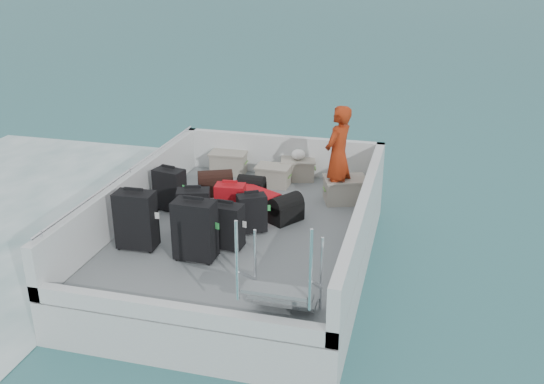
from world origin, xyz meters
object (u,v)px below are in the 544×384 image
(suitcase_6, at_px, (226,227))
(suitcase_8, at_px, (250,202))
(suitcase_4, at_px, (194,212))
(crate_0, at_px, (229,163))
(suitcase_0, at_px, (136,221))
(suitcase_5, at_px, (230,204))
(suitcase_7, at_px, (252,214))
(suitcase_3, at_px, (195,231))
(crate_3, at_px, (345,191))
(crate_1, at_px, (273,177))
(crate_2, at_px, (298,170))
(passenger, at_px, (338,156))
(suitcase_2, at_px, (170,190))

(suitcase_6, bearing_deg, suitcase_8, 96.28)
(suitcase_4, height_order, crate_0, suitcase_4)
(suitcase_0, distance_m, crate_0, 3.15)
(suitcase_5, relative_size, suitcase_6, 0.95)
(suitcase_4, xyz_separation_m, suitcase_7, (0.78, 0.25, -0.05))
(suitcase_3, relative_size, crate_3, 1.30)
(suitcase_3, height_order, suitcase_4, suitcase_3)
(suitcase_0, height_order, crate_1, suitcase_0)
(crate_2, distance_m, passenger, 1.36)
(suitcase_2, bearing_deg, suitcase_7, -6.07)
(crate_1, bearing_deg, suitcase_7, -84.85)
(suitcase_3, height_order, crate_3, suitcase_3)
(suitcase_7, bearing_deg, suitcase_6, -138.71)
(crate_0, bearing_deg, suitcase_6, -72.22)
(suitcase_3, distance_m, crate_0, 3.29)
(suitcase_3, distance_m, crate_1, 2.85)
(crate_1, bearing_deg, suitcase_2, -132.56)
(crate_0, bearing_deg, suitcase_3, -79.07)
(suitcase_2, xyz_separation_m, suitcase_7, (1.46, -0.46, -0.04))
(suitcase_6, relative_size, crate_0, 1.03)
(suitcase_3, xyz_separation_m, passenger, (1.48, 2.35, 0.39))
(suitcase_4, xyz_separation_m, suitcase_6, (0.58, -0.30, -0.02))
(suitcase_4, bearing_deg, crate_0, 80.03)
(suitcase_4, relative_size, suitcase_8, 0.81)
(suitcase_4, relative_size, crate_2, 1.19)
(suitcase_7, height_order, crate_2, suitcase_7)
(crate_2, bearing_deg, crate_1, -129.88)
(suitcase_6, distance_m, crate_2, 2.86)
(suitcase_5, xyz_separation_m, suitcase_8, (0.17, 0.45, -0.14))
(suitcase_3, xyz_separation_m, crate_3, (1.60, 2.41, -0.22))
(crate_0, xyz_separation_m, crate_2, (1.28, 0.00, -0.02))
(crate_3, bearing_deg, suitcase_5, -141.34)
(suitcase_8, bearing_deg, suitcase_7, -133.12)
(suitcase_2, xyz_separation_m, crate_1, (1.29, 1.40, -0.17))
(suitcase_2, height_order, suitcase_4, suitcase_4)
(suitcase_3, distance_m, suitcase_7, 1.07)
(suitcase_3, distance_m, suitcase_6, 0.50)
(suitcase_0, xyz_separation_m, suitcase_2, (-0.10, 1.32, -0.07))
(suitcase_5, distance_m, crate_1, 1.64)
(suitcase_5, bearing_deg, suitcase_6, -82.14)
(suitcase_5, height_order, suitcase_7, suitcase_5)
(suitcase_4, bearing_deg, crate_2, 52.02)
(suitcase_4, bearing_deg, passenger, 25.50)
(passenger, bearing_deg, suitcase_8, -38.24)
(suitcase_4, height_order, suitcase_8, suitcase_4)
(suitcase_2, bearing_deg, suitcase_4, -34.85)
(suitcase_6, bearing_deg, suitcase_4, 156.87)
(suitcase_0, bearing_deg, suitcase_8, 51.40)
(crate_3, bearing_deg, suitcase_6, -123.12)
(suitcase_3, distance_m, passenger, 2.80)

